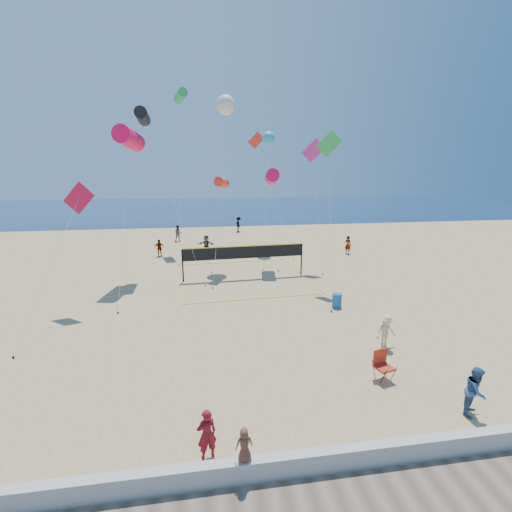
{
  "coord_description": "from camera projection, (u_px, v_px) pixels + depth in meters",
  "views": [
    {
      "loc": [
        -0.75,
        -9.96,
        7.61
      ],
      "look_at": [
        1.02,
        2.0,
        4.56
      ],
      "focal_mm": 24.0,
      "sensor_mm": 36.0,
      "label": 1
    }
  ],
  "objects": [
    {
      "name": "kite_9",
      "position": [
        258.0,
        146.0,
        34.42
      ],
      "size": [
        3.01,
        8.28,
        11.39
      ],
      "rotation": [
        0.0,
        0.0,
        -0.11
      ],
      "color": "#F92F20",
      "rests_on": "ground"
    },
    {
      "name": "kite_2",
      "position": [
        222.0,
        183.0,
        24.84
      ],
      "size": [
        1.62,
        4.91,
        7.15
      ],
      "rotation": [
        0.0,
        0.0,
        -0.37
      ],
      "color": "#F92F20",
      "rests_on": "ground"
    },
    {
      "name": "far_person_4",
      "position": [
        239.0,
        224.0,
        43.09
      ],
      "size": [
        0.88,
        1.3,
        1.86
      ],
      "primitive_type": "imported",
      "rotation": [
        0.0,
        0.0,
        1.74
      ],
      "color": "gray",
      "rests_on": "ground"
    },
    {
      "name": "ground",
      "position": [
        235.0,
        402.0,
        11.52
      ],
      "size": [
        120.0,
        120.0,
        0.0
      ],
      "primitive_type": "plane",
      "color": "tan",
      "rests_on": "ground"
    },
    {
      "name": "kite_5",
      "position": [
        314.0,
        156.0,
        26.06
      ],
      "size": [
        1.79,
        3.08,
        9.94
      ],
      "rotation": [
        0.0,
        0.0,
        -0.02
      ],
      "color": "#C72A8F",
      "rests_on": "ground"
    },
    {
      "name": "far_person_3",
      "position": [
        178.0,
        233.0,
        37.24
      ],
      "size": [
        0.97,
        0.82,
        1.76
      ],
      "primitive_type": "imported",
      "rotation": [
        0.0,
        0.0,
        0.2
      ],
      "color": "gray",
      "rests_on": "ground"
    },
    {
      "name": "kite_10",
      "position": [
        272.0,
        177.0,
        26.08
      ],
      "size": [
        1.31,
        2.87,
        7.74
      ],
      "rotation": [
        0.0,
        0.0,
        -0.13
      ],
      "color": "#F00C4A",
      "rests_on": "ground"
    },
    {
      "name": "far_person_1",
      "position": [
        206.0,
        244.0,
        31.88
      ],
      "size": [
        1.65,
        0.88,
        1.7
      ],
      "primitive_type": "imported",
      "rotation": [
        0.0,
        0.0,
        -0.25
      ],
      "color": "gray",
      "rests_on": "ground"
    },
    {
      "name": "ocean",
      "position": [
        209.0,
        208.0,
        70.98
      ],
      "size": [
        140.0,
        50.0,
        0.03
      ],
      "primitive_type": "cube",
      "color": "#10224F",
      "rests_on": "ground"
    },
    {
      "name": "bystander_b",
      "position": [
        386.0,
        331.0,
        14.96
      ],
      "size": [
        1.05,
        0.73,
        1.49
      ],
      "primitive_type": "imported",
      "rotation": [
        0.0,
        0.0,
        0.2
      ],
      "color": "beige",
      "rests_on": "ground"
    },
    {
      "name": "kite_0",
      "position": [
        129.0,
        138.0,
        22.73
      ],
      "size": [
        1.69,
        8.28,
        10.43
      ],
      "rotation": [
        0.0,
        0.0,
        -0.17
      ],
      "color": "#F00C4A",
      "rests_on": "ground"
    },
    {
      "name": "bystander_a",
      "position": [
        476.0,
        391.0,
        10.82
      ],
      "size": [
        1.0,
        0.98,
        1.62
      ],
      "primitive_type": "imported",
      "rotation": [
        0.0,
        0.0,
        0.7
      ],
      "color": "#31537C",
      "rests_on": "ground"
    },
    {
      "name": "kite_7",
      "position": [
        269.0,
        138.0,
        31.56
      ],
      "size": [
        2.41,
        8.15,
        11.05
      ],
      "rotation": [
        0.0,
        0.0,
        -0.2
      ],
      "color": "#2EA0E3",
      "rests_on": "ground"
    },
    {
      "name": "kite_8",
      "position": [
        180.0,
        96.0,
        31.44
      ],
      "size": [
        1.44,
        8.34,
        14.8
      ],
      "rotation": [
        0.0,
        0.0,
        0.31
      ],
      "color": "green",
      "rests_on": "ground"
    },
    {
      "name": "camp_chair",
      "position": [
        382.0,
        363.0,
        12.7
      ],
      "size": [
        0.74,
        0.87,
        1.27
      ],
      "rotation": [
        0.0,
        0.0,
        0.27
      ],
      "color": "red",
      "rests_on": "ground"
    },
    {
      "name": "woman",
      "position": [
        207.0,
        434.0,
        9.14
      ],
      "size": [
        0.63,
        0.51,
        1.49
      ],
      "primitive_type": "imported",
      "rotation": [
        0.0,
        0.0,
        3.45
      ],
      "color": "maroon",
      "rests_on": "ground"
    },
    {
      "name": "kite_1",
      "position": [
        143.0,
        116.0,
        23.77
      ],
      "size": [
        4.4,
        5.27,
        11.79
      ],
      "rotation": [
        0.0,
        0.0,
        0.03
      ],
      "color": "black",
      "rests_on": "ground"
    },
    {
      "name": "volleyball_net",
      "position": [
        244.0,
        256.0,
        24.47
      ],
      "size": [
        9.4,
        9.26,
        2.37
      ],
      "rotation": [
        0.0,
        0.0,
        0.06
      ],
      "color": "black",
      "rests_on": "ground"
    },
    {
      "name": "kite_4",
      "position": [
        329.0,
        152.0,
        21.55
      ],
      "size": [
        2.01,
        5.71,
        10.04
      ],
      "rotation": [
        0.0,
        0.0,
        -0.42
      ],
      "color": "green",
      "rests_on": "ground"
    },
    {
      "name": "far_person_0",
      "position": [
        159.0,
        248.0,
        30.78
      ],
      "size": [
        0.99,
        0.7,
        1.56
      ],
      "primitive_type": "imported",
      "rotation": [
        0.0,
        0.0,
        0.38
      ],
      "color": "gray",
      "rests_on": "ground"
    },
    {
      "name": "trash_barrel",
      "position": [
        337.0,
        300.0,
        19.44
      ],
      "size": [
        0.66,
        0.66,
        0.81
      ],
      "primitive_type": "cylinder",
      "rotation": [
        0.0,
        0.0,
        -0.27
      ],
      "color": "#165895",
      "rests_on": "ground"
    },
    {
      "name": "kite_3",
      "position": [
        77.0,
        203.0,
        18.17
      ],
      "size": [
        2.35,
        5.93,
        7.03
      ],
      "rotation": [
        0.0,
        0.0,
        -0.04
      ],
      "color": "#BD0D39",
      "rests_on": "ground"
    },
    {
      "name": "kite_6",
      "position": [
        226.0,
        105.0,
        26.42
      ],
      "size": [
        2.48,
        4.39,
        13.23
      ],
      "rotation": [
        0.0,
        0.0,
        -0.25
      ],
      "color": "silver",
      "rests_on": "ground"
    },
    {
      "name": "far_person_2",
      "position": [
        348.0,
        245.0,
        31.83
      ],
      "size": [
        0.7,
        0.73,
        1.67
      ],
      "primitive_type": "imported",
      "rotation": [
        0.0,
        0.0,
        2.26
      ],
      "color": "gray",
      "rests_on": "ground"
    },
    {
      "name": "toddler",
      "position": [
        244.0,
        445.0,
        8.4
      ],
      "size": [
        0.47,
        0.33,
        0.9
      ],
      "primitive_type": "imported",
      "rotation": [
        0.0,
        0.0,
        3.25
      ],
      "color": "brown",
      "rests_on": "seawall"
    },
    {
      "name": "seawall",
      "position": [
        245.0,
        470.0,
        8.56
      ],
      "size": [
        32.0,
        0.3,
        0.6
      ],
      "primitive_type": "cube",
      "color": "#B1B1AC",
      "rests_on": "ground"
    }
  ]
}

